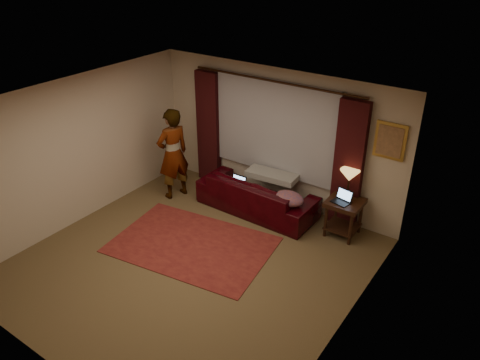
# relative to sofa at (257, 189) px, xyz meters

# --- Properties ---
(floor) EXTENTS (5.00, 5.00, 0.01)m
(floor) POSITION_rel_sofa_xyz_m (0.02, -1.94, -0.46)
(floor) COLOR brown
(floor) RESTS_ON ground
(ceiling) EXTENTS (5.00, 5.00, 0.02)m
(ceiling) POSITION_rel_sofa_xyz_m (0.02, -1.94, 2.14)
(ceiling) COLOR silver
(ceiling) RESTS_ON ground
(wall_back) EXTENTS (5.00, 0.02, 2.60)m
(wall_back) POSITION_rel_sofa_xyz_m (0.02, 0.56, 0.84)
(wall_back) COLOR beige
(wall_back) RESTS_ON ground
(wall_front) EXTENTS (5.00, 0.02, 2.60)m
(wall_front) POSITION_rel_sofa_xyz_m (0.02, -4.44, 0.84)
(wall_front) COLOR beige
(wall_front) RESTS_ON ground
(wall_left) EXTENTS (0.02, 5.00, 2.60)m
(wall_left) POSITION_rel_sofa_xyz_m (-2.48, -1.94, 0.84)
(wall_left) COLOR beige
(wall_left) RESTS_ON ground
(wall_right) EXTENTS (0.02, 5.00, 2.60)m
(wall_right) POSITION_rel_sofa_xyz_m (2.52, -1.94, 0.84)
(wall_right) COLOR beige
(wall_right) RESTS_ON ground
(sheer_curtain) EXTENTS (2.50, 0.05, 1.80)m
(sheer_curtain) POSITION_rel_sofa_xyz_m (0.02, 0.50, 1.04)
(sheer_curtain) COLOR #9E9EA6
(sheer_curtain) RESTS_ON wall_back
(drape_left) EXTENTS (0.50, 0.14, 2.30)m
(drape_left) POSITION_rel_sofa_xyz_m (-1.48, 0.45, 0.72)
(drape_left) COLOR black
(drape_left) RESTS_ON floor
(drape_right) EXTENTS (0.50, 0.14, 2.30)m
(drape_right) POSITION_rel_sofa_xyz_m (1.52, 0.45, 0.72)
(drape_right) COLOR black
(drape_right) RESTS_ON floor
(curtain_rod) EXTENTS (0.04, 0.04, 3.40)m
(curtain_rod) POSITION_rel_sofa_xyz_m (0.02, 0.45, 1.92)
(curtain_rod) COLOR #311C0F
(curtain_rod) RESTS_ON wall_back
(picture_frame) EXTENTS (0.50, 0.04, 0.60)m
(picture_frame) POSITION_rel_sofa_xyz_m (2.12, 0.53, 1.29)
(picture_frame) COLOR #BE9340
(picture_frame) RESTS_ON wall_back
(sofa) EXTENTS (2.28, 1.01, 0.91)m
(sofa) POSITION_rel_sofa_xyz_m (0.00, 0.00, 0.00)
(sofa) COLOR black
(sofa) RESTS_ON floor
(throw_blanket) EXTENTS (0.98, 0.46, 0.11)m
(throw_blanket) POSITION_rel_sofa_xyz_m (0.16, 0.25, 0.47)
(throw_blanket) COLOR gray
(throw_blanket) RESTS_ON sofa
(clothing_pile) EXTENTS (0.55, 0.43, 0.23)m
(clothing_pile) POSITION_rel_sofa_xyz_m (0.76, -0.16, 0.11)
(clothing_pile) COLOR #774655
(clothing_pile) RESTS_ON sofa
(laptop_sofa) EXTENTS (0.30, 0.33, 0.22)m
(laptop_sofa) POSITION_rel_sofa_xyz_m (-0.33, -0.21, 0.11)
(laptop_sofa) COLOR black
(laptop_sofa) RESTS_ON sofa
(area_rug) EXTENTS (2.82, 2.09, 0.01)m
(area_rug) POSITION_rel_sofa_xyz_m (-0.28, -1.57, -0.45)
(area_rug) COLOR maroon
(area_rug) RESTS_ON floor
(end_table) EXTENTS (0.59, 0.59, 0.67)m
(end_table) POSITION_rel_sofa_xyz_m (1.65, 0.18, -0.12)
(end_table) COLOR black
(end_table) RESTS_ON floor
(tiffany_lamp) EXTENTS (0.42, 0.42, 0.53)m
(tiffany_lamp) POSITION_rel_sofa_xyz_m (1.62, 0.28, 0.47)
(tiffany_lamp) COLOR olive
(tiffany_lamp) RESTS_ON end_table
(laptop_table) EXTENTS (0.35, 0.37, 0.21)m
(laptop_table) POSITION_rel_sofa_xyz_m (1.60, 0.08, 0.32)
(laptop_table) COLOR black
(laptop_table) RESTS_ON end_table
(person) EXTENTS (0.66, 0.66, 1.81)m
(person) POSITION_rel_sofa_xyz_m (-1.64, -0.45, 0.45)
(person) COLOR gray
(person) RESTS_ON floor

